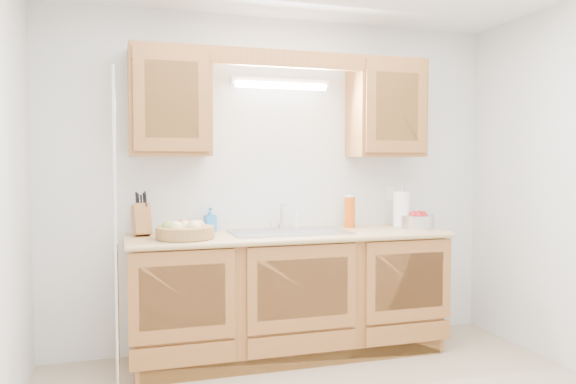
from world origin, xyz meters
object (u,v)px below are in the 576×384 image
object	(u,v)px
fruit_basket	(185,231)
paper_towel	(401,209)
apple_bowl	(417,220)
knife_block	(141,219)

from	to	relation	value
fruit_basket	paper_towel	distance (m)	1.71
fruit_basket	apple_bowl	xyz separation A→B (m)	(1.79, 0.10, 0.00)
fruit_basket	paper_towel	bearing A→B (deg)	6.13
paper_towel	apple_bowl	bearing A→B (deg)	-43.70
fruit_basket	apple_bowl	size ratio (longest dim) A/B	1.52
fruit_basket	apple_bowl	world-z (taller)	apple_bowl
apple_bowl	paper_towel	bearing A→B (deg)	136.30
fruit_basket	apple_bowl	distance (m)	1.80
knife_block	apple_bowl	xyz separation A→B (m)	(2.06, -0.15, -0.06)
fruit_basket	paper_towel	size ratio (longest dim) A/B	1.54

